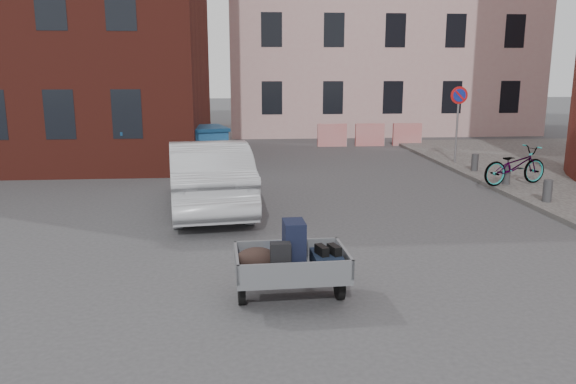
{
  "coord_description": "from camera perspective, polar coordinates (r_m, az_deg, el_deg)",
  "views": [
    {
      "loc": [
        -1.55,
        -9.57,
        3.31
      ],
      "look_at": [
        -0.69,
        0.56,
        1.1
      ],
      "focal_mm": 35.0,
      "sensor_mm": 36.0,
      "label": 1
    }
  ],
  "objects": [
    {
      "name": "building_pink",
      "position": [
        32.67,
        9.03,
        18.59
      ],
      "size": [
        16.0,
        8.0,
        14.0
      ],
      "primitive_type": "cube",
      "color": "#CE9F9E",
      "rests_on": "ground"
    },
    {
      "name": "dumpster",
      "position": [
        19.16,
        -11.52,
        4.28
      ],
      "size": [
        3.81,
        2.61,
        1.46
      ],
      "rotation": [
        0.0,
        0.0,
        0.26
      ],
      "color": "#1D548C",
      "rests_on": "ground"
    },
    {
      "name": "barriers",
      "position": [
        25.39,
        8.32,
        5.77
      ],
      "size": [
        4.7,
        0.18,
        1.0
      ],
      "color": "red",
      "rests_on": "ground"
    },
    {
      "name": "bollards",
      "position": [
        15.29,
        24.86,
        0.12
      ],
      "size": [
        0.22,
        9.02,
        0.55
      ],
      "color": "#3A3A3D",
      "rests_on": "sidewalk"
    },
    {
      "name": "ground",
      "position": [
        10.24,
        4.14,
        -6.62
      ],
      "size": [
        120.0,
        120.0,
        0.0
      ],
      "primitive_type": "plane",
      "color": "#38383A",
      "rests_on": "ground"
    },
    {
      "name": "bicycle",
      "position": [
        17.19,
        22.05,
        2.51
      ],
      "size": [
        2.2,
        1.24,
        1.09
      ],
      "primitive_type": "imported",
      "rotation": [
        0.0,
        0.0,
        1.83
      ],
      "color": "black",
      "rests_on": "sidewalk"
    },
    {
      "name": "trailer",
      "position": [
        8.14,
        0.23,
        -7.11
      ],
      "size": [
        1.65,
        1.83,
        1.2
      ],
      "rotation": [
        0.0,
        0.0,
        0.04
      ],
      "color": "black",
      "rests_on": "ground"
    },
    {
      "name": "silver_car",
      "position": [
        13.61,
        -8.12,
        1.69
      ],
      "size": [
        2.42,
        5.31,
        1.69
      ],
      "primitive_type": "imported",
      "rotation": [
        0.0,
        0.0,
        3.27
      ],
      "color": "#B1B3B9",
      "rests_on": "ground"
    },
    {
      "name": "no_parking_sign",
      "position": [
        20.54,
        16.91,
        8.12
      ],
      "size": [
        0.6,
        0.09,
        2.65
      ],
      "color": "gray",
      "rests_on": "sidewalk"
    }
  ]
}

